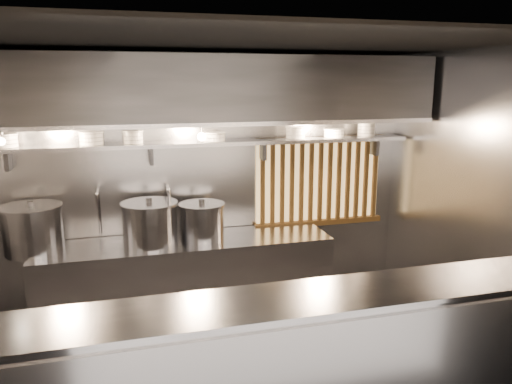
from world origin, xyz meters
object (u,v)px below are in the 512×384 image
pendant_bulb (202,137)px  stock_pot_left (33,229)px  stock_pot_mid (150,223)px  stock_pot_right (202,221)px

pendant_bulb → stock_pot_left: size_ratio=0.26×
pendant_bulb → stock_pot_left: (-1.65, -0.03, -0.83)m
stock_pot_mid → stock_pot_right: (0.53, 0.06, -0.03)m
pendant_bulb → stock_pot_mid: pendant_bulb is taller
pendant_bulb → stock_pot_right: size_ratio=0.38×
pendant_bulb → stock_pot_mid: 1.01m
stock_pot_left → stock_pot_mid: stock_pot_left is taller
stock_pot_left → stock_pot_mid: bearing=-3.3°
stock_pot_left → stock_pot_right: 1.63m
pendant_bulb → stock_pot_mid: bearing=-170.0°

